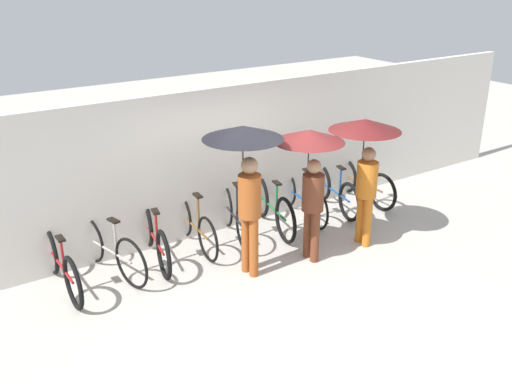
# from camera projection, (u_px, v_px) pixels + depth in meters

# --- Properties ---
(ground_plane) EXTENTS (30.00, 30.00, 0.00)m
(ground_plane) POSITION_uv_depth(u_px,v_px,m) (297.00, 281.00, 7.97)
(ground_plane) COLOR #B7B2A8
(back_wall) EXTENTS (13.55, 0.12, 2.38)m
(back_wall) POSITION_uv_depth(u_px,v_px,m) (220.00, 161.00, 9.15)
(back_wall) COLOR silver
(back_wall) RESTS_ON ground
(parked_bicycle_0) EXTENTS (0.44, 1.80, 1.05)m
(parked_bicycle_0) POSITION_uv_depth(u_px,v_px,m) (61.00, 265.00, 7.66)
(parked_bicycle_0) COLOR black
(parked_bicycle_0) RESTS_ON ground
(parked_bicycle_1) EXTENTS (0.55, 1.76, 1.05)m
(parked_bicycle_1) POSITION_uv_depth(u_px,v_px,m) (109.00, 249.00, 8.04)
(parked_bicycle_1) COLOR black
(parked_bicycle_1) RESTS_ON ground
(parked_bicycle_2) EXTENTS (0.53, 1.80, 0.97)m
(parked_bicycle_2) POSITION_uv_depth(u_px,v_px,m) (155.00, 238.00, 8.41)
(parked_bicycle_2) COLOR black
(parked_bicycle_2) RESTS_ON ground
(parked_bicycle_3) EXTENTS (0.44, 1.68, 1.07)m
(parked_bicycle_3) POSITION_uv_depth(u_px,v_px,m) (194.00, 225.00, 8.81)
(parked_bicycle_3) COLOR black
(parked_bicycle_3) RESTS_ON ground
(parked_bicycle_4) EXTENTS (0.57, 1.66, 1.01)m
(parked_bicycle_4) POSITION_uv_depth(u_px,v_px,m) (234.00, 215.00, 9.13)
(parked_bicycle_4) COLOR black
(parked_bicycle_4) RESTS_ON ground
(parked_bicycle_5) EXTENTS (0.55, 1.82, 1.09)m
(parked_bicycle_5) POSITION_uv_depth(u_px,v_px,m) (272.00, 207.00, 9.43)
(parked_bicycle_5) COLOR black
(parked_bicycle_5) RESTS_ON ground
(parked_bicycle_6) EXTENTS (0.45, 1.77, 1.09)m
(parked_bicycle_6) POSITION_uv_depth(u_px,v_px,m) (301.00, 196.00, 9.89)
(parked_bicycle_6) COLOR black
(parked_bicycle_6) RESTS_ON ground
(parked_bicycle_7) EXTENTS (0.53, 1.69, 0.97)m
(parked_bicycle_7) POSITION_uv_depth(u_px,v_px,m) (334.00, 191.00, 10.18)
(parked_bicycle_7) COLOR black
(parked_bicycle_7) RESTS_ON ground
(parked_bicycle_8) EXTENTS (0.44, 1.73, 1.09)m
(parked_bicycle_8) POSITION_uv_depth(u_px,v_px,m) (362.00, 182.00, 10.54)
(parked_bicycle_8) COLOR black
(parked_bicycle_8) RESTS_ON ground
(pedestrian_leading) EXTENTS (1.10, 1.10, 2.15)m
(pedestrian_leading) POSITION_uv_depth(u_px,v_px,m) (245.00, 157.00, 7.61)
(pedestrian_leading) COLOR #9E4C1E
(pedestrian_leading) RESTS_ON ground
(pedestrian_center) EXTENTS (1.02, 1.02, 1.97)m
(pedestrian_center) POSITION_uv_depth(u_px,v_px,m) (310.00, 158.00, 8.08)
(pedestrian_center) COLOR brown
(pedestrian_center) RESTS_ON ground
(pedestrian_trailing) EXTENTS (1.09, 1.09, 2.00)m
(pedestrian_trailing) POSITION_uv_depth(u_px,v_px,m) (365.00, 145.00, 8.53)
(pedestrian_trailing) COLOR #C66B1E
(pedestrian_trailing) RESTS_ON ground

